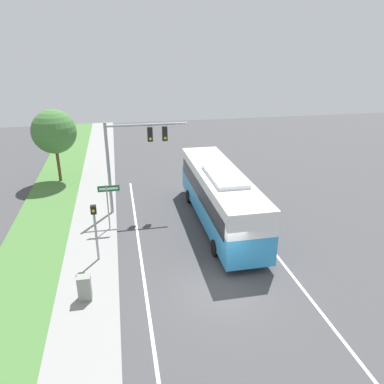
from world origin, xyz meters
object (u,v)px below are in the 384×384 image
bus (220,194)px  street_sign (108,199)px  pedestrian_signal (95,224)px  signal_gantry (132,150)px  utility_cabinet (85,288)px

bus → street_sign: size_ratio=4.01×
pedestrian_signal → street_sign: (0.63, 3.45, -0.14)m
signal_gantry → pedestrian_signal: 6.59m
bus → signal_gantry: signal_gantry is taller
bus → pedestrian_signal: bus is taller
signal_gantry → utility_cabinet: size_ratio=5.28×
signal_gantry → utility_cabinet: signal_gantry is taller
signal_gantry → pedestrian_signal: (-2.30, -5.78, -2.19)m
street_sign → pedestrian_signal: bearing=-100.4°
utility_cabinet → bus: bearing=38.6°
pedestrian_signal → street_sign: bearing=79.6°
pedestrian_signal → utility_cabinet: 3.58m
street_sign → signal_gantry: bearing=54.5°
utility_cabinet → street_sign: bearing=80.6°
signal_gantry → street_sign: size_ratio=2.08×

